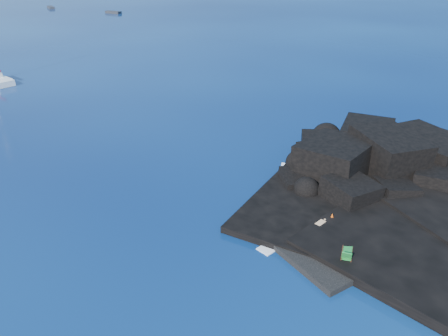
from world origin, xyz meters
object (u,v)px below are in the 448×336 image
object	(u,v)px
marker_cone	(332,217)
deck_chair	(347,251)
distant_boat_b	(113,13)
sunbather	(320,224)
distant_boat_a	(51,8)

from	to	relation	value
marker_cone	deck_chair	bearing A→B (deg)	-128.23
distant_boat_b	deck_chair	bearing A→B (deg)	-131.52
sunbather	distant_boat_b	world-z (taller)	sunbather
sunbather	marker_cone	xyz separation A→B (m)	(1.04, -0.03, 0.09)
marker_cone	distant_boat_b	world-z (taller)	marker_cone
sunbather	distant_boat_a	size ratio (longest dim) A/B	0.35
distant_boat_a	distant_boat_b	world-z (taller)	distant_boat_b
deck_chair	marker_cone	size ratio (longest dim) A/B	2.64
sunbather	distant_boat_b	distance (m)	111.21
marker_cone	distant_boat_a	xyz separation A→B (m)	(25.51, 127.80, -0.62)
deck_chair	marker_cone	distance (m)	3.65
deck_chair	distant_boat_b	size ratio (longest dim) A/B	0.30
distant_boat_a	distant_boat_b	distance (m)	24.56
deck_chair	marker_cone	xyz separation A→B (m)	(2.26, 2.86, -0.22)
distant_boat_b	sunbather	bearing A→B (deg)	-131.42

